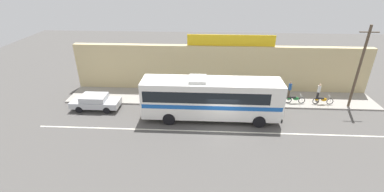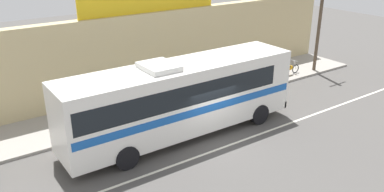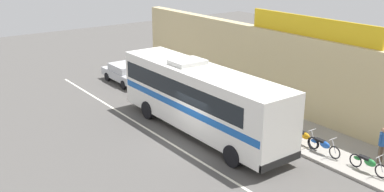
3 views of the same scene
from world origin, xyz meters
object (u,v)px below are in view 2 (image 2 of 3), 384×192
motorcycle_orange (260,76)px  pedestrian_by_curb (278,58)px  motorcycle_red (233,83)px  utility_pole (320,14)px  pedestrian_far_right (245,63)px  motorcycle_green (217,87)px  motorcycle_blue (289,69)px  intercity_bus (180,96)px

motorcycle_orange → pedestrian_by_curb: size_ratio=1.09×
motorcycle_red → pedestrian_by_curb: size_ratio=1.11×
motorcycle_red → motorcycle_orange: size_ratio=1.01×
utility_pole → pedestrian_far_right: size_ratio=4.42×
motorcycle_green → utility_pole: bearing=-2.3°
motorcycle_blue → pedestrian_far_right: 3.13m
pedestrian_by_curb → utility_pole: bearing=-26.9°
motorcycle_red → motorcycle_blue: same height
motorcycle_orange → pedestrian_by_curb: 2.66m
motorcycle_green → pedestrian_far_right: 3.63m
intercity_bus → motorcycle_red: 6.66m
motorcycle_green → intercity_bus: bearing=-146.4°
utility_pole → pedestrian_far_right: (-5.07, 1.63, -2.90)m
motorcycle_orange → pedestrian_far_right: bearing=98.8°
intercity_bus → pedestrian_far_right: intercity_bus is taller
pedestrian_by_curb → intercity_bus: bearing=-159.6°
motorcycle_blue → motorcycle_red: bearing=-179.9°
intercity_bus → pedestrian_by_curb: (10.53, 3.92, -0.93)m
utility_pole → motorcycle_green: (-8.41, 0.34, -3.46)m
motorcycle_orange → motorcycle_green: 3.54m
intercity_bus → pedestrian_by_curb: bearing=20.4°
utility_pole → pedestrian_by_curb: (-2.42, 1.23, -2.89)m
utility_pole → motorcycle_red: utility_pole is taller
utility_pole → motorcycle_green: bearing=177.7°
pedestrian_far_right → intercity_bus: bearing=-151.3°
motorcycle_red → intercity_bus: bearing=-153.0°
intercity_bus → motorcycle_orange: size_ratio=6.19×
motorcycle_orange → motorcycle_blue: bearing=-1.4°
intercity_bus → motorcycle_blue: intercity_bus is taller
motorcycle_blue → pedestrian_by_curb: 1.12m
motorcycle_green → pedestrian_by_curb: size_ratio=1.08×
motorcycle_red → pedestrian_far_right: 2.58m
motorcycle_orange → motorcycle_blue: size_ratio=0.97×
motorcycle_blue → utility_pole: bearing=-6.8°
intercity_bus → motorcycle_red: (5.78, 2.95, -1.50)m
motorcycle_orange → motorcycle_red: bearing=-178.1°
intercity_bus → motorcycle_red: bearing=27.0°
motorcycle_orange → pedestrian_by_curb: pedestrian_by_curb is taller
intercity_bus → pedestrian_far_right: 9.04m
motorcycle_orange → utility_pole: bearing=-4.0°
intercity_bus → utility_pole: bearing=11.7°
utility_pole → pedestrian_far_right: 6.06m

